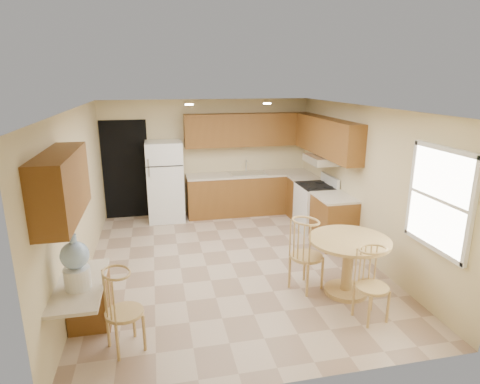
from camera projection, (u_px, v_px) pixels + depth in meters
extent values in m
plane|color=tan|center=(231.00, 263.00, 6.56)|extent=(5.50, 5.50, 0.00)
cube|color=white|center=(230.00, 108.00, 5.88)|extent=(4.50, 5.50, 0.02)
cube|color=#CFBC8B|center=(207.00, 157.00, 8.81)|extent=(4.50, 0.02, 2.50)
cube|color=#CFBC8B|center=(288.00, 269.00, 3.64)|extent=(4.50, 0.02, 2.50)
cube|color=#CFBC8B|center=(78.00, 199.00, 5.77)|extent=(0.02, 5.50, 2.50)
cube|color=#CFBC8B|center=(363.00, 182.00, 6.68)|extent=(0.02, 5.50, 2.50)
cube|color=black|center=(126.00, 170.00, 8.50)|extent=(0.90, 0.02, 2.10)
cube|color=brown|center=(249.00, 194.00, 8.93)|extent=(2.75, 0.60, 0.87)
cube|color=beige|center=(249.00, 174.00, 8.80)|extent=(2.75, 0.63, 0.04)
cube|color=brown|center=(304.00, 199.00, 8.58)|extent=(0.60, 0.59, 0.87)
cube|color=beige|center=(305.00, 178.00, 8.46)|extent=(0.63, 0.59, 0.04)
cube|color=brown|center=(333.00, 222.00, 7.22)|extent=(0.60, 0.80, 0.87)
cube|color=beige|center=(335.00, 197.00, 7.09)|extent=(0.63, 0.80, 0.04)
cube|color=brown|center=(248.00, 130.00, 8.67)|extent=(2.75, 0.33, 0.70)
cube|color=brown|center=(326.00, 137.00, 7.62)|extent=(0.33, 2.42, 0.70)
cube|color=brown|center=(62.00, 186.00, 4.13)|extent=(0.33, 1.40, 0.70)
cube|color=silver|center=(248.00, 173.00, 8.79)|extent=(0.78, 0.44, 0.01)
cube|color=silver|center=(322.00, 159.00, 7.69)|extent=(0.50, 0.76, 0.14)
cube|color=brown|center=(89.00, 299.00, 4.82)|extent=(0.48, 0.42, 0.72)
cube|color=beige|center=(80.00, 285.00, 4.36)|extent=(0.50, 1.20, 0.04)
cube|color=white|center=(440.00, 200.00, 4.86)|extent=(0.05, 1.00, 1.20)
cube|color=white|center=(446.00, 149.00, 4.69)|extent=(0.05, 1.10, 0.06)
cube|color=white|center=(432.00, 247.00, 5.03)|extent=(0.05, 1.10, 0.06)
cube|color=white|center=(472.00, 213.00, 4.36)|extent=(0.05, 0.06, 1.28)
cube|color=white|center=(412.00, 188.00, 5.36)|extent=(0.05, 0.06, 1.28)
cylinder|color=white|center=(189.00, 105.00, 6.91)|extent=(0.14, 0.14, 0.02)
cylinder|color=white|center=(267.00, 104.00, 7.20)|extent=(0.14, 0.14, 0.02)
cube|color=white|center=(165.00, 181.00, 8.40)|extent=(0.74, 0.69, 1.68)
cube|color=black|center=(165.00, 166.00, 7.96)|extent=(0.73, 0.01, 0.02)
cube|color=silver|center=(149.00, 172.00, 7.92)|extent=(0.03, 0.03, 0.18)
cube|color=silver|center=(148.00, 162.00, 7.86)|extent=(0.03, 0.03, 0.14)
cube|color=white|center=(315.00, 208.00, 7.94)|extent=(0.65, 0.76, 0.90)
cube|color=black|center=(316.00, 186.00, 7.81)|extent=(0.64, 0.75, 0.02)
cube|color=white|center=(330.00, 180.00, 7.85)|extent=(0.06, 0.76, 0.18)
cylinder|color=tan|center=(346.00, 291.00, 5.66)|extent=(0.60, 0.60, 0.06)
cylinder|color=tan|center=(347.00, 267.00, 5.56)|extent=(0.15, 0.15, 0.73)
cylinder|color=tan|center=(350.00, 240.00, 5.45)|extent=(1.11, 1.11, 0.04)
cylinder|color=tan|center=(307.00, 257.00, 5.66)|extent=(0.46, 0.46, 0.04)
cylinder|color=tan|center=(291.00, 268.00, 5.85)|extent=(0.04, 0.04, 0.49)
cylinder|color=tan|center=(312.00, 266.00, 5.92)|extent=(0.04, 0.04, 0.49)
cylinder|color=tan|center=(299.00, 279.00, 5.54)|extent=(0.04, 0.04, 0.49)
cylinder|color=tan|center=(321.00, 276.00, 5.61)|extent=(0.04, 0.04, 0.49)
cylinder|color=tan|center=(372.00, 287.00, 4.93)|extent=(0.41, 0.41, 0.04)
cylinder|color=tan|center=(354.00, 298.00, 5.10)|extent=(0.04, 0.04, 0.44)
cylinder|color=tan|center=(375.00, 296.00, 5.16)|extent=(0.04, 0.04, 0.44)
cylinder|color=tan|center=(366.00, 311.00, 4.83)|extent=(0.04, 0.04, 0.44)
cylinder|color=tan|center=(388.00, 308.00, 4.88)|extent=(0.04, 0.04, 0.44)
cylinder|color=tan|center=(124.00, 313.00, 4.38)|extent=(0.42, 0.42, 0.04)
cylinder|color=tan|center=(113.00, 324.00, 4.55)|extent=(0.04, 0.04, 0.45)
cylinder|color=tan|center=(140.00, 321.00, 4.61)|extent=(0.04, 0.04, 0.45)
cylinder|color=tan|center=(111.00, 341.00, 4.27)|extent=(0.04, 0.04, 0.45)
cylinder|color=tan|center=(140.00, 337.00, 4.33)|extent=(0.04, 0.04, 0.45)
cylinder|color=white|center=(78.00, 278.00, 4.23)|extent=(0.27, 0.27, 0.23)
sphere|color=#96BBE7|center=(75.00, 255.00, 4.16)|extent=(0.29, 0.29, 0.29)
cylinder|color=#96BBE7|center=(73.00, 238.00, 4.11)|extent=(0.07, 0.07, 0.08)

